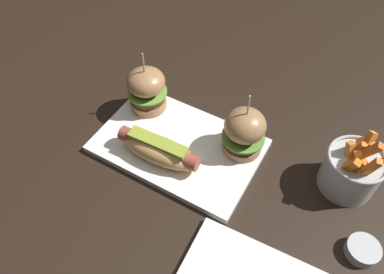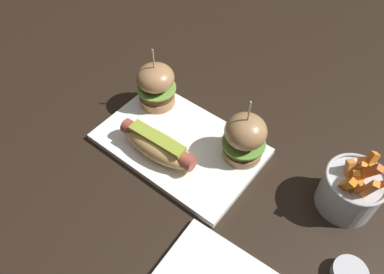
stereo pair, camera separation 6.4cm
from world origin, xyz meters
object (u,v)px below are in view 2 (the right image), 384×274
Objects in this scene: slider_right at (245,137)px; slider_left at (156,85)px; fries_bucket at (351,190)px; sauce_ramekin at (349,274)px; hot_dog at (158,145)px; platter_main at (180,144)px.

slider_left is at bearing 178.77° from slider_right.
slider_left is 1.03× the size of fries_bucket.
sauce_ramekin is at bearing -63.33° from fries_bucket.
fries_bucket is 0.14m from sauce_ramekin.
sauce_ramekin is (0.06, -0.12, -0.03)m from fries_bucket.
sauce_ramekin is (0.26, -0.09, -0.05)m from slider_right.
fries_bucket is at bearing 21.55° from hot_dog.
slider_right is at bearing 24.90° from platter_main.
fries_bucket reaches higher than platter_main.
platter_main is 2.24× the size of slider_right.
hot_dog is at bearing -158.45° from fries_bucket.
slider_left reaches higher than sauce_ramekin.
hot_dog is 3.05× the size of sauce_ramekin.
platter_main is 0.14m from slider_right.
sauce_ramekin is at bearing 1.52° from hot_dog.
platter_main is 0.14m from slider_left.
slider_right is at bearing -1.23° from slider_left.
fries_bucket is (0.33, 0.13, 0.01)m from hot_dog.
slider_right reaches higher than platter_main.
slider_left is 0.23m from slider_right.
slider_right reaches higher than sauce_ramekin.
slider_left is at bearing -176.73° from fries_bucket.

